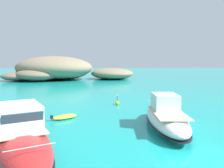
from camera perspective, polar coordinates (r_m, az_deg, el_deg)
ground_plane at (r=14.99m, az=20.42°, el=-17.04°), size 400.00×400.00×0.00m
islet_large at (r=75.80m, az=-14.95°, el=3.59°), size 32.08×33.10×7.63m
islet_small at (r=74.67m, az=0.09°, el=2.65°), size 19.74×19.77×3.72m
motorboat_white at (r=19.90m, az=13.67°, el=-8.22°), size 3.94×10.15×2.92m
motorboat_red at (r=15.16m, az=-22.75°, el=-12.49°), size 7.52×11.41×3.24m
dinghy_tender at (r=22.99m, az=-12.07°, el=-8.23°), size 2.77×2.37×0.58m
channel_buoy at (r=29.59m, az=1.35°, el=-4.77°), size 0.56×0.56×1.48m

